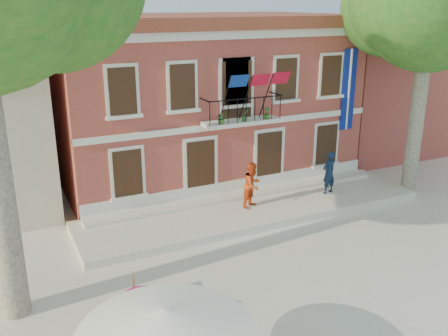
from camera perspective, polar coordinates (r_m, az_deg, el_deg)
ground at (r=15.81m, az=4.82°, el=-12.19°), size 90.00×90.00×0.00m
main_building at (r=23.83m, az=-3.02°, el=8.15°), size 13.50×9.59×7.50m
neighbor_east at (r=31.29m, az=17.16°, el=8.80°), size 9.40×9.40×6.40m
terrace at (r=20.04m, az=3.41°, el=-4.76°), size 14.00×3.40×0.30m
plane_tree_east at (r=22.27m, az=22.56°, el=16.87°), size 5.47×5.47×10.74m
patio_umbrella at (r=9.91m, az=-6.75°, el=-17.01°), size 3.47×3.47×2.58m
pedestrian_navy at (r=21.44m, az=11.90°, el=-0.51°), size 0.74×0.56×1.82m
pedestrian_orange at (r=19.61m, az=3.29°, el=-1.94°), size 1.11×1.03×1.82m
cafe_table_3 at (r=13.78m, az=-9.64°, el=-15.37°), size 1.77×1.84×0.95m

